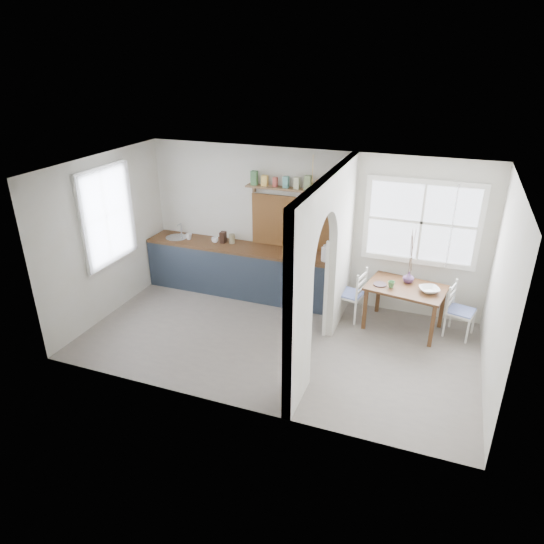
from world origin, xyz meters
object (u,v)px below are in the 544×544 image
(kettle, at_px, (326,253))
(dining_table, at_px, (404,307))
(chair_left, at_px, (350,293))
(vase, at_px, (409,277))
(chair_right, at_px, (461,311))

(kettle, bearing_deg, dining_table, 5.94)
(dining_table, distance_m, chair_left, 0.86)
(kettle, distance_m, vase, 1.34)
(chair_right, relative_size, kettle, 3.17)
(kettle, height_order, vase, kettle)
(dining_table, bearing_deg, kettle, -177.29)
(dining_table, relative_size, chair_left, 1.32)
(chair_left, xyz_separation_m, kettle, (-0.46, 0.12, 0.60))
(kettle, bearing_deg, vase, 12.95)
(chair_right, height_order, kettle, kettle)
(chair_right, height_order, vase, vase)
(dining_table, relative_size, vase, 6.37)
(dining_table, xyz_separation_m, vase, (0.01, 0.16, 0.45))
(chair_right, xyz_separation_m, kettle, (-2.15, 0.07, 0.61))
(kettle, bearing_deg, chair_right, 10.70)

